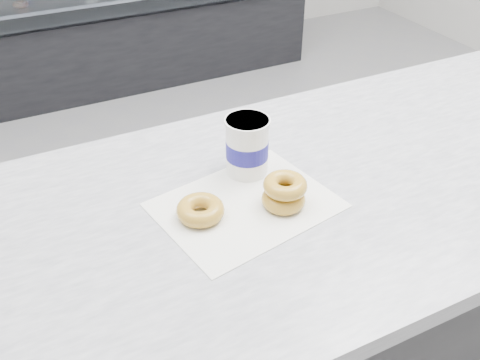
% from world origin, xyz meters
% --- Properties ---
extents(ground, '(5.00, 5.00, 0.00)m').
position_xyz_m(ground, '(0.00, 0.00, 0.00)').
color(ground, gray).
rests_on(ground, ground).
extents(counter, '(3.06, 0.76, 0.90)m').
position_xyz_m(counter, '(0.00, -0.60, 0.45)').
color(counter, '#333335').
rests_on(counter, ground).
extents(display_case, '(2.40, 0.74, 1.25)m').
position_xyz_m(display_case, '(0.00, 2.12, 0.49)').
color(display_case, black).
rests_on(display_case, ground).
extents(wax_paper, '(0.38, 0.32, 0.00)m').
position_xyz_m(wax_paper, '(-0.45, -0.60, 0.90)').
color(wax_paper, silver).
rests_on(wax_paper, counter).
extents(donut_single, '(0.11, 0.11, 0.03)m').
position_xyz_m(donut_single, '(-0.55, -0.60, 0.92)').
color(donut_single, gold).
rests_on(donut_single, wax_paper).
extents(donut_stack, '(0.12, 0.12, 0.06)m').
position_xyz_m(donut_stack, '(-0.39, -0.63, 0.93)').
color(donut_stack, gold).
rests_on(donut_stack, wax_paper).
extents(coffee_cup, '(0.10, 0.10, 0.13)m').
position_xyz_m(coffee_cup, '(-0.40, -0.50, 0.97)').
color(coffee_cup, white).
rests_on(coffee_cup, counter).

